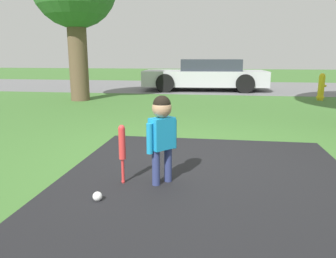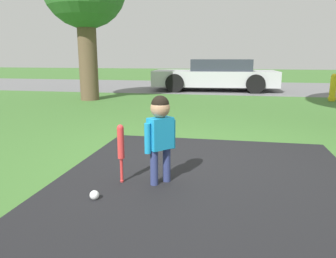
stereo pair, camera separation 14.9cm
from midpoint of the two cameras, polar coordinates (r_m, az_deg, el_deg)
ground_plane at (r=4.24m, az=6.18°, el=-5.09°), size 60.00×60.00×0.00m
street_strip at (r=14.15m, az=9.80°, el=7.23°), size 40.00×6.00×0.01m
child at (r=3.25m, az=-0.04°, el=0.27°), size 0.27×0.29×0.91m
baseball_bat at (r=3.34m, az=-6.95°, el=-2.86°), size 0.07×0.07×0.61m
sports_ball at (r=3.10m, az=-11.34°, el=-11.23°), size 0.09×0.09×0.09m
fire_hydrant at (r=10.68m, az=27.17°, el=6.41°), size 0.25×0.22×0.79m
parked_car at (r=12.67m, az=8.65°, el=9.23°), size 4.67×2.23×1.17m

